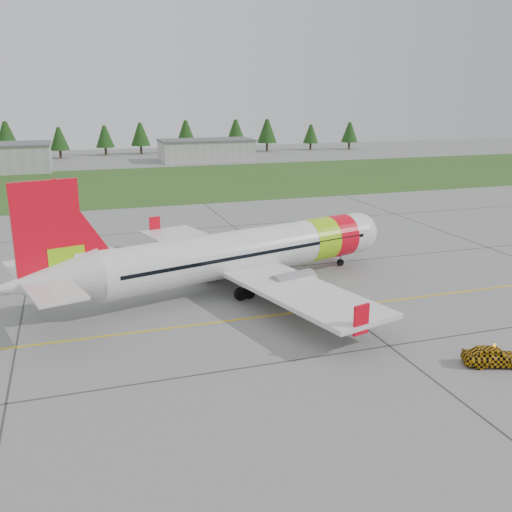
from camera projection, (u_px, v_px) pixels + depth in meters
name	position (u px, v px, depth m)	size (l,w,h in m)	color
ground	(255.00, 366.00, 37.16)	(320.00, 320.00, 0.00)	gray
aircraft	(237.00, 254.00, 51.47)	(36.17, 34.08, 11.18)	silver
follow_me_car	(495.00, 338.00, 36.79)	(1.58, 1.34, 3.92)	#EEAC0D
grass_strip	(125.00, 184.00, 112.06)	(320.00, 50.00, 0.03)	#30561E
taxi_guideline	(223.00, 321.00, 44.46)	(120.00, 0.25, 0.02)	gold
hangar_east	(206.00, 151.00, 151.76)	(24.00, 12.00, 5.20)	#A8A8A3
treeline	(104.00, 138.00, 161.85)	(160.00, 8.00, 10.00)	#1C3F14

